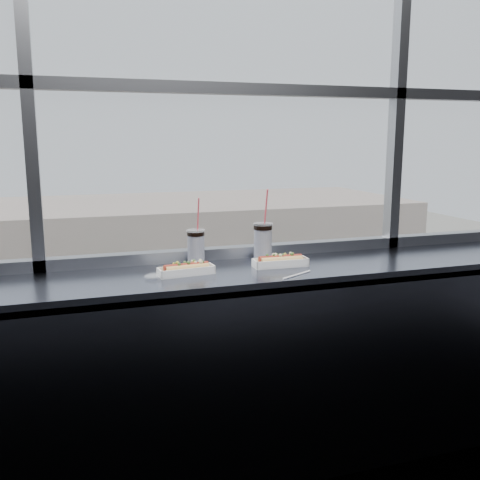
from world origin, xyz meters
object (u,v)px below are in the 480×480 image
object	(u,v)px
pedestrian_b	(101,339)
tree_right	(285,288)
car_far_b	(129,363)
soda_cup_left	(196,245)
tree_center	(116,303)
loose_straw	(297,275)
wrapper	(155,276)
hotdog_tray_left	(186,269)
soda_cup_right	(263,240)
hotdog_tray_right	(280,261)
car_far_c	(320,339)
car_near_c	(138,450)
pedestrian_c	(157,339)
car_near_e	(441,398)
pedestrian_d	(269,327)

from	to	relation	value
pedestrian_b	tree_right	size ratio (longest dim) A/B	0.44
car_far_b	pedestrian_b	xyz separation A→B (m)	(-1.17, 4.30, -0.08)
soda_cup_left	pedestrian_b	size ratio (longest dim) A/B	0.17
car_far_b	tree_center	xyz separation A→B (m)	(-0.19, 4.00, 2.11)
car_far_b	pedestrian_b	distance (m)	4.45
soda_cup_left	loose_straw	bearing A→B (deg)	-42.05
wrapper	pedestrian_b	size ratio (longest dim) A/B	0.05
hotdog_tray_left	soda_cup_right	size ratio (longest dim) A/B	0.72
hotdog_tray_right	pedestrian_b	xyz separation A→B (m)	(0.36, 28.58, -11.03)
car_far_b	pedestrian_b	size ratio (longest dim) A/B	3.18
soda_cup_left	loose_straw	distance (m)	0.56
car_far_c	tree_right	world-z (taller)	tree_right
hotdog_tray_right	car_far_c	bearing A→B (deg)	64.28
soda_cup_left	loose_straw	size ratio (longest dim) A/B	1.67
car_far_c	soda_cup_left	bearing A→B (deg)	148.40
soda_cup_right	car_near_c	xyz separation A→B (m)	(1.03, 16.12, -11.10)
wrapper	pedestrian_b	xyz separation A→B (m)	(1.02, 28.62, -11.01)
soda_cup_left	car_far_c	xyz separation A→B (m)	(12.96, 24.11, -11.00)
car_far_c	wrapper	bearing A→B (deg)	148.15
pedestrian_b	pedestrian_c	bearing A→B (deg)	75.83
pedestrian_b	tree_right	bearing A→B (deg)	88.54
car_near_e	pedestrian_c	xyz separation A→B (m)	(-11.14, 11.48, -0.07)
hotdog_tray_left	tree_center	bearing A→B (deg)	80.28
tree_center	pedestrian_b	bearing A→B (deg)	163.04
wrapper	car_far_b	world-z (taller)	wrapper
soda_cup_right	wrapper	world-z (taller)	soda_cup_right
tree_center	soda_cup_right	bearing A→B (deg)	-92.81
tree_right	hotdog_tray_left	bearing A→B (deg)	-113.85
hotdog_tray_right	car_far_c	xyz separation A→B (m)	(12.56, 24.28, -10.92)
soda_cup_left	pedestrian_b	bearing A→B (deg)	88.45
pedestrian_c	pedestrian_d	world-z (taller)	pedestrian_c
hotdog_tray_right	pedestrian_c	distance (m)	30.13
hotdog_tray_left	loose_straw	bearing A→B (deg)	-25.75
hotdog_tray_left	tree_right	bearing A→B (deg)	60.14
hotdog_tray_right	pedestrian_b	world-z (taller)	hotdog_tray_right
hotdog_tray_left	car_far_c	xyz separation A→B (m)	(13.05, 24.30, -10.92)
car_far_b	pedestrian_b	world-z (taller)	car_far_b
pedestrian_b	soda_cup_left	bearing A→B (deg)	-1.55
hotdog_tray_right	car_near_c	world-z (taller)	hotdog_tray_right
car_far_b	tree_right	distance (m)	11.41
car_far_b	tree_right	bearing A→B (deg)	-72.16
car_far_b	pedestrian_d	bearing A→B (deg)	-72.25
car_near_e	tree_center	xyz separation A→B (m)	(-13.40, 12.00, 2.23)
wrapper	car_near_c	distance (m)	19.75
car_near_c	hotdog_tray_left	bearing A→B (deg)	178.47
soda_cup_left	pedestrian_b	world-z (taller)	soda_cup_left
hotdog_tray_right	pedestrian_c	bearing A→B (deg)	84.26
hotdog_tray_left	pedestrian_b	distance (m)	30.66
loose_straw	wrapper	distance (m)	0.67
soda_cup_left	soda_cup_right	xyz separation A→B (m)	(0.36, -0.01, 0.01)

